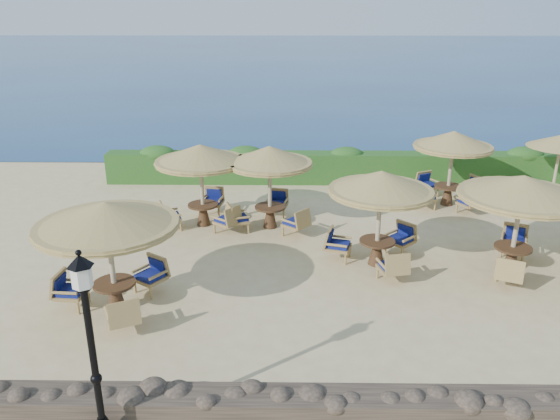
% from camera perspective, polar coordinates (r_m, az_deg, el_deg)
% --- Properties ---
extents(ground, '(120.00, 120.00, 0.00)m').
position_cam_1_polar(ground, '(15.36, 7.68, -5.18)').
color(ground, '#D2BD85').
rests_on(ground, ground).
extents(sea, '(160.00, 160.00, 0.00)m').
position_cam_1_polar(sea, '(84.03, 2.10, 15.89)').
color(sea, navy).
rests_on(sea, ground).
extents(hedge, '(18.00, 0.90, 1.20)m').
position_cam_1_polar(hedge, '(21.87, 5.63, 4.42)').
color(hedge, '#1E4917').
rests_on(hedge, ground).
extents(stone_wall, '(15.00, 0.65, 0.44)m').
position_cam_1_polar(stone_wall, '(10.05, 11.95, -19.41)').
color(stone_wall, brown).
rests_on(stone_wall, ground).
extents(lamp_post, '(0.44, 0.44, 3.31)m').
position_cam_1_polar(lamp_post, '(9.07, -18.91, -14.55)').
color(lamp_post, black).
rests_on(lamp_post, ground).
extents(cafe_set_0, '(3.18, 3.18, 2.65)m').
position_cam_1_polar(cafe_set_0, '(12.56, -17.55, -2.06)').
color(cafe_set_0, tan).
rests_on(cafe_set_0, ground).
extents(cafe_set_1, '(2.83, 2.83, 2.65)m').
position_cam_1_polar(cafe_set_1, '(14.49, 10.43, 1.21)').
color(cafe_set_1, tan).
rests_on(cafe_set_1, ground).
extents(cafe_set_2, '(3.19, 3.19, 2.65)m').
position_cam_1_polar(cafe_set_2, '(15.10, 23.90, 1.22)').
color(cafe_set_2, tan).
rests_on(cafe_set_2, ground).
extents(cafe_set_3, '(2.86, 2.87, 2.65)m').
position_cam_1_polar(cafe_set_3, '(17.17, -8.27, 4.44)').
color(cafe_set_3, tan).
rests_on(cafe_set_3, ground).
extents(cafe_set_4, '(2.77, 2.77, 2.65)m').
position_cam_1_polar(cafe_set_4, '(16.82, -1.08, 4.14)').
color(cafe_set_4, tan).
rests_on(cafe_set_4, ground).
extents(cafe_set_5, '(2.81, 2.81, 2.65)m').
position_cam_1_polar(cafe_set_5, '(19.80, 17.53, 5.46)').
color(cafe_set_5, tan).
rests_on(cafe_set_5, ground).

